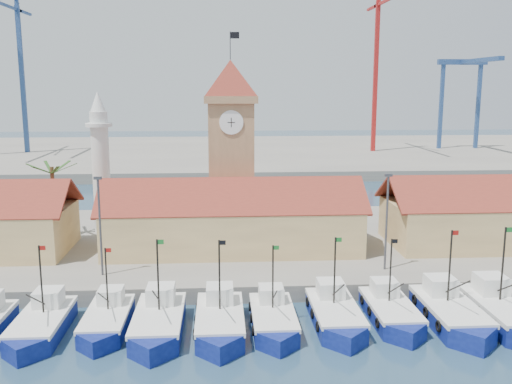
{
  "coord_description": "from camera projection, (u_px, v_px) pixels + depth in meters",
  "views": [
    {
      "loc": [
        -1.21,
        -38.17,
        18.35
      ],
      "look_at": [
        2.33,
        18.0,
        7.87
      ],
      "focal_mm": 40.0,
      "sensor_mm": 36.0,
      "label": 1
    }
  ],
  "objects": [
    {
      "name": "ground",
      "position": [
        239.0,
        346.0,
        40.89
      ],
      "size": [
        400.0,
        400.0,
        0.0
      ],
      "primitive_type": "plane",
      "color": "#1D364F",
      "rests_on": "ground"
    },
    {
      "name": "quay",
      "position": [
        232.0,
        244.0,
        64.3
      ],
      "size": [
        140.0,
        32.0,
        1.5
      ],
      "primitive_type": "cube",
      "color": "gray",
      "rests_on": "ground"
    },
    {
      "name": "terminal",
      "position": [
        225.0,
        154.0,
        148.63
      ],
      "size": [
        240.0,
        80.0,
        2.0
      ],
      "primitive_type": "cube",
      "color": "gray",
      "rests_on": "ground"
    },
    {
      "name": "boat_1",
      "position": [
        41.0,
        327.0,
        42.36
      ],
      "size": [
        3.44,
        9.43,
        7.13
      ],
      "color": "#0B155A",
      "rests_on": "ground"
    },
    {
      "name": "boat_2",
      "position": [
        107.0,
        322.0,
        43.28
      ],
      "size": [
        3.21,
        8.81,
        6.66
      ],
      "color": "#0B155A",
      "rests_on": "ground"
    },
    {
      "name": "boat_3",
      "position": [
        158.0,
        325.0,
        42.61
      ],
      "size": [
        3.64,
        9.96,
        7.54
      ],
      "color": "#0B155A",
      "rests_on": "ground"
    },
    {
      "name": "boat_4",
      "position": [
        220.0,
        323.0,
        42.86
      ],
      "size": [
        3.57,
        9.79,
        7.41
      ],
      "color": "#0B155A",
      "rests_on": "ground"
    },
    {
      "name": "boat_5",
      "position": [
        274.0,
        321.0,
        43.47
      ],
      "size": [
        3.29,
        9.01,
        6.82
      ],
      "color": "#0B155A",
      "rests_on": "ground"
    },
    {
      "name": "boat_6",
      "position": [
        336.0,
        317.0,
        44.15
      ],
      "size": [
        3.51,
        9.6,
        7.27
      ],
      "color": "#0B155A",
      "rests_on": "ground"
    },
    {
      "name": "boat_7",
      "position": [
        392.0,
        314.0,
        44.8
      ],
      "size": [
        3.36,
        9.19,
        6.96
      ],
      "color": "#0B155A",
      "rests_on": "ground"
    },
    {
      "name": "boat_8",
      "position": [
        452.0,
        315.0,
        44.26
      ],
      "size": [
        3.77,
        10.33,
        7.81
      ],
      "color": "#0B155A",
      "rests_on": "ground"
    },
    {
      "name": "boat_9",
      "position": [
        505.0,
        315.0,
        44.3
      ],
      "size": [
        3.89,
        10.65,
        8.06
      ],
      "color": "#0B155A",
      "rests_on": "ground"
    },
    {
      "name": "hall_center",
      "position": [
        233.0,
        225.0,
        59.78
      ],
      "size": [
        27.04,
        10.13,
        7.61
      ],
      "color": "#E1BF7B",
      "rests_on": "quay"
    },
    {
      "name": "clock_tower",
      "position": [
        231.0,
        144.0,
        64.2
      ],
      "size": [
        5.8,
        5.8,
        22.7
      ],
      "color": "tan",
      "rests_on": "quay"
    },
    {
      "name": "minaret",
      "position": [
        101.0,
        162.0,
        65.65
      ],
      "size": [
        3.0,
        3.0,
        16.3
      ],
      "color": "silver",
      "rests_on": "quay"
    },
    {
      "name": "palm_tree",
      "position": [
        54.0,
        195.0,
        64.01
      ],
      "size": [
        5.6,
        5.03,
        8.39
      ],
      "color": "brown",
      "rests_on": "quay"
    },
    {
      "name": "lamp_posts",
      "position": [
        240.0,
        219.0,
        51.5
      ],
      "size": [
        80.7,
        0.25,
        9.03
      ],
      "color": "#3F3F44",
      "rests_on": "quay"
    },
    {
      "name": "crane_blue_near",
      "position": [
        19.0,
        56.0,
        137.73
      ],
      "size": [
        1.0,
        32.6,
        42.46
      ],
      "color": "navy",
      "rests_on": "terminal"
    },
    {
      "name": "crane_red_right",
      "position": [
        378.0,
        53.0,
        140.08
      ],
      "size": [
        1.0,
        32.68,
        43.93
      ],
      "color": "#AC1C1A",
      "rests_on": "terminal"
    },
    {
      "name": "gantry",
      "position": [
        467.0,
        79.0,
        145.68
      ],
      "size": [
        13.0,
        22.0,
        23.2
      ],
      "color": "navy",
      "rests_on": "terminal"
    }
  ]
}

